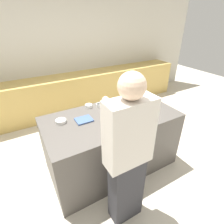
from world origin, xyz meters
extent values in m
plane|color=beige|center=(0.00, 0.00, 0.00)|extent=(12.00, 12.00, 0.00)
cube|color=beige|center=(0.00, 2.39, 1.30)|extent=(8.00, 0.05, 2.60)
cube|color=tan|center=(0.00, 2.07, 0.44)|extent=(6.00, 0.60, 0.88)
cube|color=#514C47|center=(0.00, 0.00, 0.45)|extent=(1.84, 0.96, 0.89)
cube|color=#B2B2BC|center=(0.02, -0.21, 0.89)|extent=(0.42, 0.28, 0.01)
cube|color=brown|center=(0.02, -0.21, 0.97)|extent=(0.15, 0.17, 0.15)
cube|color=white|center=(0.02, -0.21, 1.08)|extent=(0.17, 0.19, 0.05)
cylinder|color=brown|center=(0.06, -0.18, 1.13)|extent=(0.02, 0.02, 0.06)
cone|color=#DBD675|center=(0.42, 0.10, 1.04)|extent=(0.12, 0.12, 0.29)
cylinder|color=silver|center=(-0.64, 0.18, 0.91)|extent=(0.13, 0.13, 0.04)
cylinder|color=pink|center=(-0.64, 0.18, 0.93)|extent=(0.11, 0.11, 0.01)
cylinder|color=silver|center=(0.48, 0.37, 0.91)|extent=(0.10, 0.10, 0.04)
cylinder|color=yellow|center=(0.48, 0.37, 0.93)|extent=(0.08, 0.08, 0.01)
cylinder|color=white|center=(0.23, 0.23, 0.91)|extent=(0.11, 0.11, 0.05)
cylinder|color=yellow|center=(0.23, 0.23, 0.93)|extent=(0.09, 0.09, 0.01)
cylinder|color=white|center=(-0.02, 0.33, 0.92)|extent=(0.09, 0.09, 0.05)
cylinder|color=white|center=(-0.02, 0.33, 0.94)|extent=(0.08, 0.08, 0.01)
cylinder|color=white|center=(-0.17, 0.39, 0.92)|extent=(0.10, 0.10, 0.05)
cylinder|color=green|center=(-0.17, 0.39, 0.93)|extent=(0.08, 0.08, 0.01)
cube|color=#3F598C|center=(-0.37, 0.08, 0.90)|extent=(0.21, 0.18, 0.02)
cube|color=#333338|center=(-0.26, -0.77, 0.42)|extent=(0.35, 0.19, 0.84)
cube|color=silver|center=(-0.26, -0.77, 1.18)|extent=(0.46, 0.21, 0.67)
sphere|color=beige|center=(-0.26, -0.77, 1.63)|extent=(0.23, 0.23, 0.23)
cylinder|color=beige|center=(-0.26, -0.54, 1.33)|extent=(0.08, 0.46, 0.08)
camera|label=1|loc=(-1.02, -1.79, 2.10)|focal=28.00mm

